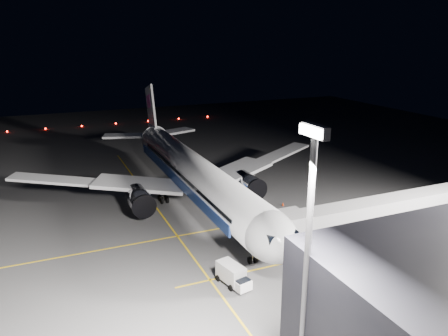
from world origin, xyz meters
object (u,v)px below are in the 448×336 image
service_truck (233,275)px  safety_cone_b (283,204)px  safety_cone_a (233,212)px  safety_cone_c (231,186)px  airliner (192,172)px  baggage_tug (222,172)px  floodlight_mast_south (308,249)px  jet_bridge (384,209)px

service_truck → safety_cone_b: (-17.90, 16.76, -0.94)m
safety_cone_a → safety_cone_b: bearing=90.0°
safety_cone_a → safety_cone_c: safety_cone_a is taller
safety_cone_b → safety_cone_c: 11.80m
airliner → safety_cone_a: size_ratio=97.42×
baggage_tug → safety_cone_c: 6.96m
floodlight_mast_south → safety_cone_a: (-34.00, 10.01, -12.06)m
jet_bridge → service_truck: (1.90, -22.09, -3.37)m
safety_cone_c → service_truck: bearing=-23.7°
baggage_tug → safety_cone_a: bearing=-13.7°
jet_bridge → safety_cone_b: jet_bridge is taller
safety_cone_a → safety_cone_b: 8.72m
floodlight_mast_south → safety_cone_c: bearing=161.9°
baggage_tug → safety_cone_c: (6.86, -1.07, -0.52)m
jet_bridge → baggage_tug: (-33.96, -8.28, -3.80)m
airliner → safety_cone_c: bearing=114.8°
airliner → baggage_tug: bearing=138.1°
jet_bridge → baggage_tug: size_ratio=14.09×
safety_cone_b → safety_cone_c: size_ratio=1.04×
airliner → safety_cone_b: (7.08, 12.72, -4.89)m
airliner → floodlight_mast_south: floodlight_mast_south is taller
jet_bridge → baggage_tug: bearing=-166.3°
jet_bridge → floodlight_mast_south: bearing=-53.2°
floodlight_mast_south → safety_cone_b: floodlight_mast_south is taller
baggage_tug → safety_cone_b: baggage_tug is taller
safety_cone_a → floodlight_mast_south: bearing=-16.4°
service_truck → jet_bridge: bearing=82.3°
safety_cone_a → airliner: bearing=-150.5°
safety_cone_a → jet_bridge: bearing=41.3°
jet_bridge → floodlight_mast_south: size_ratio=1.66×
safety_cone_b → jet_bridge: bearing=18.4°
jet_bridge → safety_cone_c: (-27.10, -9.35, -4.32)m
jet_bridge → baggage_tug: jet_bridge is taller
service_truck → baggage_tug: bearing=146.4°
floodlight_mast_south → safety_cone_a: 37.44m
floodlight_mast_south → baggage_tug: bearing=163.1°
safety_cone_a → safety_cone_b: safety_cone_a is taller
jet_bridge → safety_cone_c: size_ratio=65.67×
floodlight_mast_south → safety_cone_c: floodlight_mast_south is taller
baggage_tug → floodlight_mast_south: bearing=-12.7°
jet_bridge → safety_cone_a: size_ratio=54.51×
airliner → baggage_tug: (-10.88, 9.78, -4.39)m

